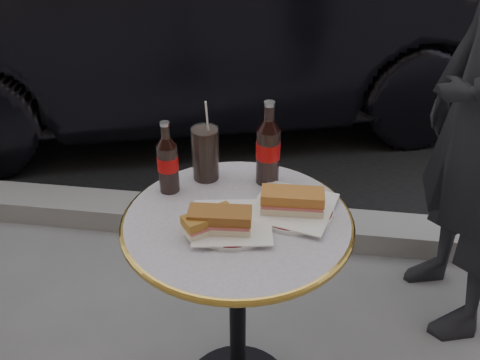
# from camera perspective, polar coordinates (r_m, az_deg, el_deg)

# --- Properties ---
(asphalt_road) EXTENTS (40.00, 8.00, 0.00)m
(asphalt_road) POSITION_cam_1_polar(r_m,az_deg,el_deg) (6.34, 6.66, 17.38)
(asphalt_road) COLOR black
(asphalt_road) RESTS_ON ground
(curb) EXTENTS (40.00, 0.20, 0.12)m
(curb) POSITION_cam_1_polar(r_m,az_deg,el_deg) (2.55, 2.72, -4.72)
(curb) COLOR gray
(curb) RESTS_ON ground
(bistro_table) EXTENTS (0.62, 0.62, 0.73)m
(bistro_table) POSITION_cam_1_polar(r_m,az_deg,el_deg) (1.67, -0.25, -14.31)
(bistro_table) COLOR #BAB2C4
(bistro_table) RESTS_ON ground
(plate_left) EXTENTS (0.21, 0.21, 0.01)m
(plate_left) POSITION_cam_1_polar(r_m,az_deg,el_deg) (1.39, -0.88, -4.76)
(plate_left) COLOR silver
(plate_left) RESTS_ON bistro_table
(plate_right) EXTENTS (0.29, 0.29, 0.01)m
(plate_right) POSITION_cam_1_polar(r_m,az_deg,el_deg) (1.45, 5.65, -3.09)
(plate_right) COLOR white
(plate_right) RESTS_ON bistro_table
(sandwich_left_a) EXTENTS (0.14, 0.13, 0.05)m
(sandwich_left_a) POSITION_cam_1_polar(r_m,az_deg,el_deg) (1.35, -3.32, -4.51)
(sandwich_left_a) COLOR #A06C28
(sandwich_left_a) RESTS_ON plate_left
(sandwich_left_b) EXTENTS (0.16, 0.09, 0.05)m
(sandwich_left_b) POSITION_cam_1_polar(r_m,az_deg,el_deg) (1.35, -2.16, -4.38)
(sandwich_left_b) COLOR brown
(sandwich_left_b) RESTS_ON plate_left
(sandwich_right) EXTENTS (0.17, 0.08, 0.06)m
(sandwich_right) POSITION_cam_1_polar(r_m,az_deg,el_deg) (1.42, 5.60, -2.33)
(sandwich_right) COLOR #B56C2E
(sandwich_right) RESTS_ON plate_right
(cola_bottle_left) EXTENTS (0.06, 0.06, 0.22)m
(cola_bottle_left) POSITION_cam_1_polar(r_m,az_deg,el_deg) (1.49, -7.76, 2.44)
(cola_bottle_left) COLOR black
(cola_bottle_left) RESTS_ON bistro_table
(cola_bottle_right) EXTENTS (0.08, 0.08, 0.25)m
(cola_bottle_right) POSITION_cam_1_polar(r_m,az_deg,el_deg) (1.51, 3.04, 3.95)
(cola_bottle_right) COLOR black
(cola_bottle_right) RESTS_ON bistro_table
(cola_glass) EXTENTS (0.09, 0.09, 0.16)m
(cola_glass) POSITION_cam_1_polar(r_m,az_deg,el_deg) (1.56, -3.71, 2.85)
(cola_glass) COLOR black
(cola_glass) RESTS_ON bistro_table
(parked_car) EXTENTS (2.59, 4.41, 1.37)m
(parked_car) POSITION_cam_1_polar(r_m,az_deg,el_deg) (3.51, -4.04, 17.24)
(parked_car) COLOR black
(parked_car) RESTS_ON ground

